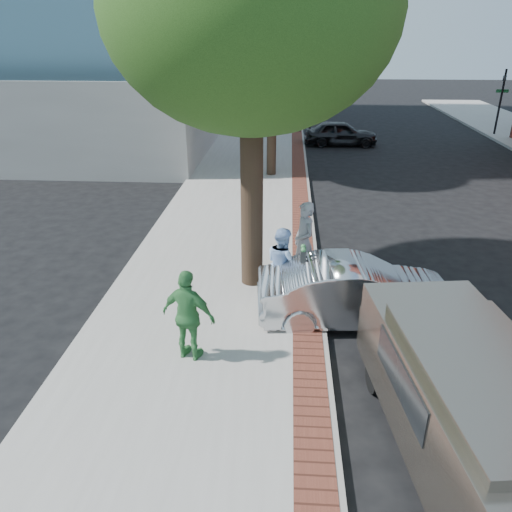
# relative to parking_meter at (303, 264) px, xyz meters

# --- Properties ---
(ground) EXTENTS (120.00, 120.00, 0.00)m
(ground) POSITION_rel_parking_meter_xyz_m (-0.59, -0.76, -1.21)
(ground) COLOR black
(ground) RESTS_ON ground
(sidewalk) EXTENTS (5.00, 60.00, 0.15)m
(sidewalk) POSITION_rel_parking_meter_xyz_m (-2.09, 7.24, -1.13)
(sidewalk) COLOR #9E9991
(sidewalk) RESTS_ON ground
(brick_strip) EXTENTS (0.60, 60.00, 0.01)m
(brick_strip) POSITION_rel_parking_meter_xyz_m (0.11, 7.24, -1.05)
(brick_strip) COLOR brown
(brick_strip) RESTS_ON sidewalk
(curb) EXTENTS (0.10, 60.00, 0.15)m
(curb) POSITION_rel_parking_meter_xyz_m (0.46, 7.24, -1.13)
(curb) COLOR gray
(curb) RESTS_ON ground
(office_base) EXTENTS (18.20, 22.20, 4.00)m
(office_base) POSITION_rel_parking_meter_xyz_m (-13.59, 21.24, 0.79)
(office_base) COLOR gray
(office_base) RESTS_ON ground
(signal_near) EXTENTS (0.70, 0.15, 3.80)m
(signal_near) POSITION_rel_parking_meter_xyz_m (0.31, 21.24, 1.05)
(signal_near) COLOR black
(signal_near) RESTS_ON ground
(signal_far) EXTENTS (0.70, 0.15, 3.80)m
(signal_far) POSITION_rel_parking_meter_xyz_m (11.91, 21.24, 1.05)
(signal_far) COLOR black
(signal_far) RESTS_ON ground
(tree_near) EXTENTS (6.00, 6.00, 8.51)m
(tree_near) POSITION_rel_parking_meter_xyz_m (-1.19, 1.14, 4.97)
(tree_near) COLOR black
(tree_near) RESTS_ON sidewalk
(tree_far) EXTENTS (4.80, 4.80, 7.14)m
(tree_far) POSITION_rel_parking_meter_xyz_m (-1.09, 11.24, 4.09)
(tree_far) COLOR black
(tree_far) RESTS_ON sidewalk
(parking_meter) EXTENTS (0.12, 0.32, 1.47)m
(parking_meter) POSITION_rel_parking_meter_xyz_m (0.00, 0.00, 0.00)
(parking_meter) COLOR gray
(parking_meter) RESTS_ON sidewalk
(person_gray) EXTENTS (0.72, 0.85, 1.99)m
(person_gray) POSITION_rel_parking_meter_xyz_m (0.06, 1.36, -0.06)
(person_gray) COLOR #A2A2A6
(person_gray) RESTS_ON sidewalk
(person_officer) EXTENTS (0.96, 1.04, 1.71)m
(person_officer) POSITION_rel_parking_meter_xyz_m (-0.44, 0.40, -0.20)
(person_officer) COLOR #9ABDEE
(person_officer) RESTS_ON sidewalk
(person_green) EXTENTS (1.14, 0.75, 1.81)m
(person_green) POSITION_rel_parking_meter_xyz_m (-2.12, -2.06, -0.15)
(person_green) COLOR #3F8C48
(person_green) RESTS_ON sidewalk
(sedan_silver) EXTENTS (4.37, 1.85, 1.40)m
(sedan_silver) POSITION_rel_parking_meter_xyz_m (1.17, -0.29, -0.50)
(sedan_silver) COLOR silver
(sedan_silver) RESTS_ON ground
(bg_car) EXTENTS (4.00, 1.70, 1.35)m
(bg_car) POSITION_rel_parking_meter_xyz_m (2.47, 18.03, -0.53)
(bg_car) COLOR black
(bg_car) RESTS_ON ground
(van) EXTENTS (2.49, 5.20, 1.85)m
(van) POSITION_rel_parking_meter_xyz_m (2.25, -3.92, -0.19)
(van) COLOR gray
(van) RESTS_ON ground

